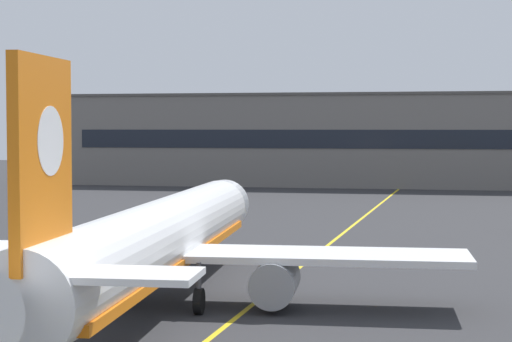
% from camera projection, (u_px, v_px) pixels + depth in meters
% --- Properties ---
extents(taxiway_centreline, '(9.99, 179.76, 0.01)m').
position_uv_depth(taxiway_centreline, '(302.00, 266.00, 58.97)').
color(taxiway_centreline, yellow).
rests_on(taxiway_centreline, ground).
extents(airliner_foreground, '(32.21, 41.51, 11.65)m').
position_uv_depth(airliner_foreground, '(157.00, 241.00, 45.86)').
color(airliner_foreground, white).
rests_on(airliner_foreground, ground).
extents(safety_cone_by_nose_gear, '(0.44, 0.44, 0.55)m').
position_uv_depth(safety_cone_by_nose_gear, '(240.00, 258.00, 60.74)').
color(safety_cone_by_nose_gear, orange).
rests_on(safety_cone_by_nose_gear, ground).
extents(terminal_building, '(119.78, 12.40, 14.39)m').
position_uv_depth(terminal_building, '(452.00, 140.00, 135.19)').
color(terminal_building, slate).
rests_on(terminal_building, ground).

